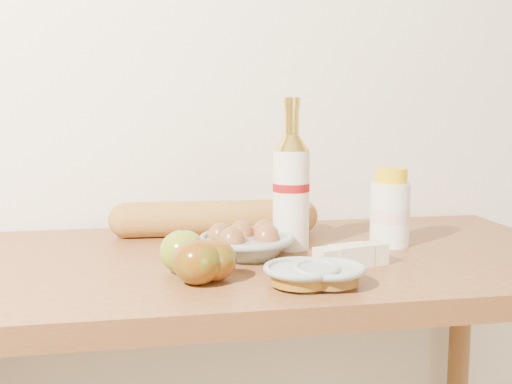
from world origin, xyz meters
The scene contains 12 objects.
back_wall centered at (0.00, 1.51, 1.30)m, with size 3.50×0.02×2.60m, color #EFE5CF.
table centered at (0.00, 1.18, 0.78)m, with size 1.20×0.60×0.90m.
bourbon_bottle centered at (0.08, 1.22, 1.01)m, with size 0.09×0.09×0.28m.
cream_bottle centered at (0.27, 1.21, 0.97)m, with size 0.10×0.10×0.15m.
egg_bowl centered at (-0.01, 1.18, 0.92)m, with size 0.19×0.19×0.06m.
baguette centered at (-0.05, 1.36, 0.94)m, with size 0.43×0.10×0.07m.
apple_yellowgreen centered at (-0.13, 1.09, 0.94)m, with size 0.10×0.10×0.07m.
apple_redgreen_front centered at (-0.09, 1.03, 0.93)m, with size 0.08×0.08×0.07m.
apple_redgreen_right centered at (-0.11, 1.02, 0.94)m, with size 0.09×0.09×0.07m.
sugar_bowl centered at (0.08, 0.97, 0.92)m, with size 0.11×0.11×0.03m.
syrup_bowl centered at (0.04, 0.98, 0.92)m, with size 0.14×0.14×0.03m.
butter_stick centered at (0.15, 1.07, 0.92)m, with size 0.13×0.07×0.04m.
Camera 1 is at (-0.20, 0.07, 1.18)m, focal length 45.00 mm.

